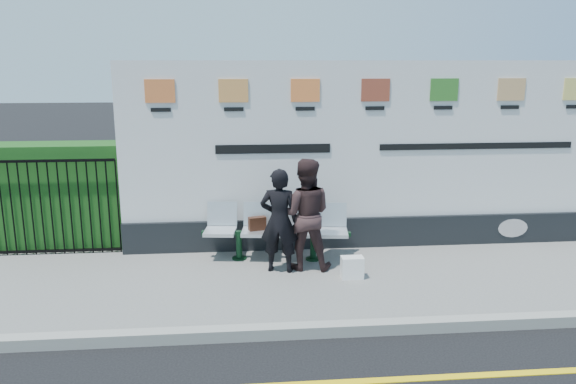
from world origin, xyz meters
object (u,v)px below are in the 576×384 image
object	(u,v)px
billboard	(372,168)
woman_right	(305,214)
woman_left	(279,221)
bench	(276,245)

from	to	relation	value
billboard	woman_right	world-z (taller)	billboard
woman_left	woman_right	distance (m)	0.40
bench	woman_left	size ratio (longest dim) A/B	1.43
bench	woman_right	xyz separation A→B (m)	(0.40, -0.40, 0.59)
billboard	woman_right	size ratio (longest dim) A/B	4.88
billboard	bench	world-z (taller)	billboard
billboard	woman_left	bearing A→B (deg)	-146.36
billboard	woman_left	xyz separation A→B (m)	(-1.58, -1.05, -0.54)
billboard	woman_right	bearing A→B (deg)	-141.35
woman_left	woman_right	size ratio (longest dim) A/B	0.93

